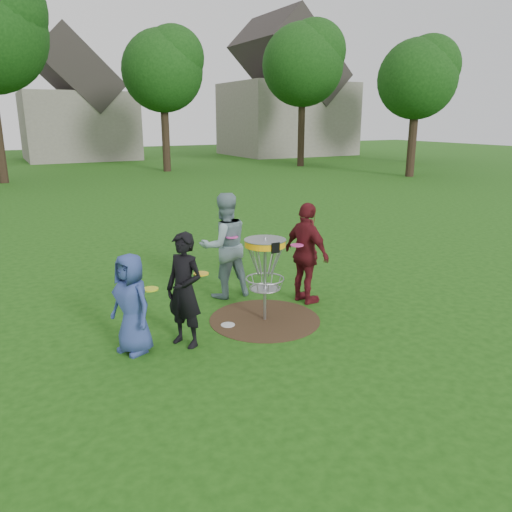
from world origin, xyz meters
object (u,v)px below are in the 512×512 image
player_black (184,290)px  player_grey (224,246)px  player_maroon (307,254)px  disc_golf_basket (265,259)px  player_blue (132,304)px

player_black → player_grey: size_ratio=0.87×
player_black → player_maroon: 2.56m
player_black → disc_golf_basket: player_black is taller
player_blue → player_maroon: player_maroon is taller
player_blue → player_grey: size_ratio=0.75×
disc_golf_basket → player_grey: bearing=93.9°
player_blue → disc_golf_basket: size_ratio=1.03×
player_black → player_maroon: size_ratio=0.93×
player_black → player_grey: bearing=110.8°
player_blue → player_black: (0.72, -0.13, 0.12)m
player_maroon → player_blue: bearing=90.7°
player_black → player_maroon: (2.48, 0.63, 0.06)m
player_black → player_maroon: player_maroon is taller
player_blue → player_maroon: bearing=73.7°
player_grey → disc_golf_basket: (0.09, -1.33, 0.07)m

